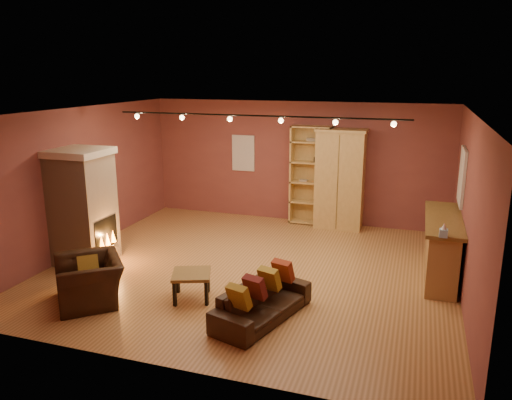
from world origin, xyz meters
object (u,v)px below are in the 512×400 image
(armchair, at_px, (89,273))
(coffee_table, at_px, (191,277))
(fireplace, at_px, (83,206))
(bookcase, at_px, (311,174))
(armoire, at_px, (340,179))
(bar_counter, at_px, (441,246))
(loveseat, at_px, (262,296))

(armchair, xyz_separation_m, coffee_table, (1.44, 0.58, -0.10))
(fireplace, relative_size, bookcase, 0.93)
(armoire, height_order, coffee_table, armoire)
(armchair, bearing_deg, bookcase, 114.10)
(bar_counter, distance_m, loveseat, 3.47)
(loveseat, distance_m, armchair, 2.70)
(armchair, bearing_deg, fireplace, 176.12)
(bar_counter, distance_m, coffee_table, 4.29)
(bookcase, xyz_separation_m, armoire, (0.69, -0.17, -0.03))
(armoire, distance_m, armchair, 5.87)
(fireplace, xyz_separation_m, armoire, (4.12, 3.57, 0.07))
(bookcase, bearing_deg, armoire, -13.52)
(bar_counter, xyz_separation_m, loveseat, (-2.45, -2.44, -0.19))
(fireplace, bearing_deg, bar_counter, 11.94)
(armchair, bearing_deg, loveseat, 54.92)
(armoire, relative_size, bar_counter, 1.02)
(bar_counter, xyz_separation_m, coffee_table, (-3.69, -2.17, -0.17))
(armoire, distance_m, bar_counter, 3.14)
(loveseat, height_order, coffee_table, loveseat)
(armchair, distance_m, coffee_table, 1.56)
(fireplace, bearing_deg, bookcase, 47.37)
(bookcase, relative_size, armchair, 1.80)
(bookcase, xyz_separation_m, coffee_table, (-0.88, -4.58, -0.78))
(fireplace, xyz_separation_m, bar_counter, (6.24, 1.32, -0.52))
(fireplace, relative_size, bar_counter, 0.96)
(fireplace, bearing_deg, armchair, -52.25)
(loveseat, bearing_deg, armchair, 113.50)
(bar_counter, bearing_deg, armchair, -151.83)
(armoire, relative_size, armchair, 1.77)
(loveseat, bearing_deg, fireplace, 90.46)
(bar_counter, bearing_deg, coffee_table, -149.50)
(bookcase, xyz_separation_m, armchair, (-2.33, -5.16, -0.69))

